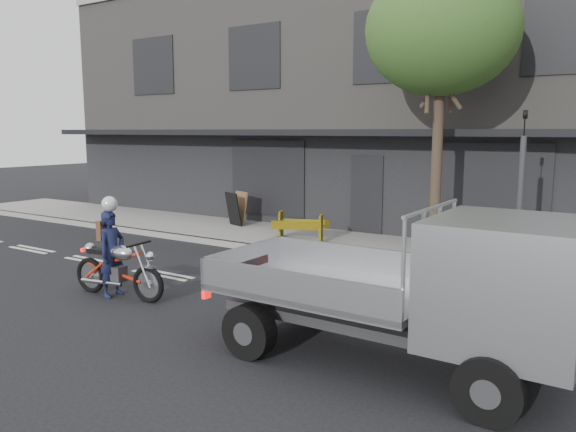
% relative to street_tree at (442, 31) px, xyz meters
% --- Properties ---
extents(ground, '(80.00, 80.00, 0.00)m').
position_rel_street_tree_xyz_m(ground, '(-2.20, -4.20, -5.28)').
color(ground, black).
rests_on(ground, ground).
extents(sidewalk, '(32.00, 3.20, 0.15)m').
position_rel_street_tree_xyz_m(sidewalk, '(-2.20, 0.50, -5.20)').
color(sidewalk, gray).
rests_on(sidewalk, ground).
extents(kerb, '(32.00, 0.20, 0.15)m').
position_rel_street_tree_xyz_m(kerb, '(-2.20, -1.10, -5.20)').
color(kerb, gray).
rests_on(kerb, ground).
extents(building_main, '(26.00, 10.00, 8.00)m').
position_rel_street_tree_xyz_m(building_main, '(-2.20, 7.10, -1.28)').
color(building_main, slate).
rests_on(building_main, ground).
extents(street_tree, '(3.40, 3.40, 6.74)m').
position_rel_street_tree_xyz_m(street_tree, '(0.00, 0.00, 0.00)').
color(street_tree, '#382B21').
rests_on(street_tree, ground).
extents(traffic_light_pole, '(0.12, 0.12, 3.50)m').
position_rel_street_tree_xyz_m(traffic_light_pole, '(2.00, -0.85, -3.63)').
color(traffic_light_pole, '#2D2D30').
rests_on(traffic_light_pole, ground).
extents(motorcycle, '(2.14, 0.62, 1.10)m').
position_rel_street_tree_xyz_m(motorcycle, '(-4.08, -5.84, -4.71)').
color(motorcycle, black).
rests_on(motorcycle, ground).
extents(rider, '(0.44, 0.63, 1.62)m').
position_rel_street_tree_xyz_m(rider, '(-4.23, -5.84, -4.47)').
color(rider, '#141838').
rests_on(rider, ground).
extents(flatbed_ute, '(4.75, 2.01, 2.19)m').
position_rel_street_tree_xyz_m(flatbed_ute, '(2.40, -5.97, -4.03)').
color(flatbed_ute, black).
rests_on(flatbed_ute, ground).
extents(construction_barrier, '(1.48, 1.03, 0.77)m').
position_rel_street_tree_xyz_m(construction_barrier, '(-3.77, -0.03, -4.74)').
color(construction_barrier, '#D8B40B').
rests_on(construction_barrier, sidewalk).
extents(sandwich_board, '(0.77, 0.64, 1.05)m').
position_rel_street_tree_xyz_m(sandwich_board, '(-6.73, 0.96, -4.60)').
color(sandwich_board, black).
rests_on(sandwich_board, sidewalk).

